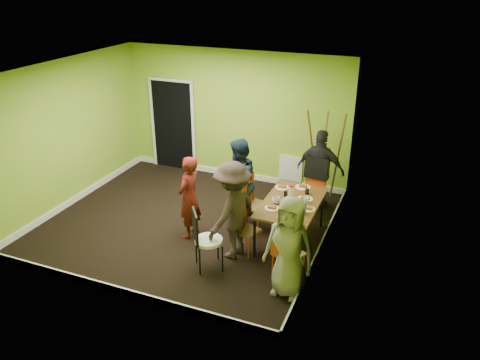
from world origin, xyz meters
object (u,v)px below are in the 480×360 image
at_px(chair_bentwood, 204,237).
at_px(orange_bottle, 290,195).
at_px(person_standing, 189,197).
at_px(person_left_near, 233,211).
at_px(chair_back_end, 316,174).
at_px(blue_bottle, 304,208).
at_px(chair_left_near, 244,225).
at_px(chair_front_end, 285,251).
at_px(easel, 324,158).
at_px(dining_table, 291,205).
at_px(person_back_end, 320,170).
at_px(chair_left_far, 252,199).
at_px(person_left_far, 239,182).
at_px(person_front_end, 290,247).
at_px(thermos, 291,193).

distance_m(chair_bentwood, orange_bottle, 1.71).
relative_size(person_standing, person_left_near, 0.91).
xyz_separation_m(chair_back_end, blue_bottle, (0.19, -1.58, 0.09)).
relative_size(chair_left_near, chair_front_end, 0.91).
relative_size(easel, person_standing, 1.28).
xyz_separation_m(dining_table, person_standing, (-1.66, -0.47, 0.04)).
xyz_separation_m(chair_back_end, chair_bentwood, (-1.11, -2.51, -0.21)).
height_order(chair_back_end, orange_bottle, chair_back_end).
height_order(dining_table, person_left_near, person_left_near).
bearing_deg(chair_left_near, chair_bentwood, -10.10).
xyz_separation_m(person_standing, person_back_end, (1.82, 1.90, 0.05)).
xyz_separation_m(dining_table, chair_left_far, (-0.76, 0.19, -0.13)).
bearing_deg(orange_bottle, chair_left_far, 178.31).
height_order(person_left_far, person_front_end, person_left_far).
bearing_deg(orange_bottle, chair_left_near, -127.22).
bearing_deg(chair_front_end, person_back_end, 116.69).
bearing_deg(chair_left_near, person_front_end, 70.40).
bearing_deg(chair_left_far, person_front_end, 51.99).
bearing_deg(chair_bentwood, chair_back_end, 120.30).
height_order(chair_bentwood, person_back_end, person_back_end).
height_order(thermos, person_standing, person_standing).
distance_m(chair_left_far, chair_back_end, 1.40).
distance_m(blue_bottle, person_front_end, 1.05).
height_order(blue_bottle, person_left_near, person_left_near).
distance_m(person_standing, person_left_near, 0.97).
relative_size(easel, person_left_near, 1.17).
relative_size(dining_table, person_left_near, 0.92).
height_order(easel, blue_bottle, easel).
bearing_deg(chair_left_far, chair_left_near, 26.67).
relative_size(chair_front_end, orange_bottle, 11.83).
distance_m(chair_left_far, thermos, 0.79).
height_order(chair_left_far, easel, easel).
xyz_separation_m(blue_bottle, person_standing, (-1.95, -0.15, -0.11)).
xyz_separation_m(dining_table, person_left_far, (-1.06, 0.29, 0.11)).
bearing_deg(person_left_near, person_back_end, 172.23).
relative_size(dining_table, person_standing, 1.02).
xyz_separation_m(chair_left_far, thermos, (0.73, -0.10, 0.30)).
distance_m(chair_bentwood, easel, 3.19).
bearing_deg(person_back_end, chair_left_far, 58.24).
bearing_deg(easel, chair_bentwood, -111.66).
bearing_deg(dining_table, chair_left_near, -138.03).
xyz_separation_m(blue_bottle, orange_bottle, (-0.36, 0.48, -0.06)).
relative_size(dining_table, chair_left_near, 1.77).
relative_size(blue_bottle, orange_bottle, 2.48).
bearing_deg(thermos, person_standing, -161.17).
height_order(person_left_far, person_left_near, person_left_near).
bearing_deg(person_left_near, person_left_far, -148.22).
height_order(chair_front_end, person_left_near, person_left_near).
bearing_deg(dining_table, chair_front_end, -77.60).
bearing_deg(person_back_end, person_left_far, 47.84).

